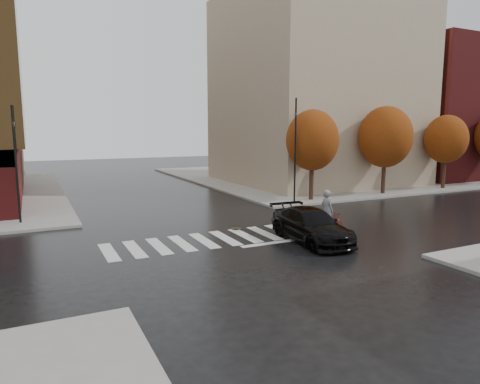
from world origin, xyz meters
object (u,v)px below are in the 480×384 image
object	(u,v)px
cyclist	(328,219)
traffic_light_nw	(16,158)
sedan	(311,225)
traffic_light_ne	(295,144)
fire_hydrant	(1,211)

from	to	relation	value
cyclist	traffic_light_nw	world-z (taller)	traffic_light_nw
sedan	traffic_light_ne	world-z (taller)	traffic_light_ne
cyclist	traffic_light_ne	world-z (taller)	traffic_light_ne
cyclist	fire_hydrant	size ratio (longest dim) A/B	3.29
traffic_light_ne	sedan	bearing A→B (deg)	75.49
sedan	fire_hydrant	xyz separation A→B (m)	(-13.44, 11.80, -0.24)
sedan	traffic_light_nw	bearing A→B (deg)	145.19
sedan	cyclist	size ratio (longest dim) A/B	2.34
sedan	traffic_light_nw	distance (m)	16.14
sedan	cyclist	distance (m)	1.78
traffic_light_nw	cyclist	bearing A→B (deg)	44.01
traffic_light_nw	fire_hydrant	distance (m)	3.84
cyclist	traffic_light_ne	size ratio (longest dim) A/B	0.31
sedan	traffic_light_ne	size ratio (longest dim) A/B	0.73
cyclist	traffic_light_ne	distance (m)	8.89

